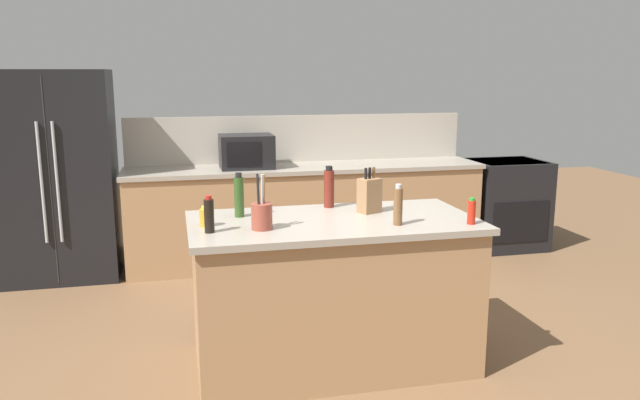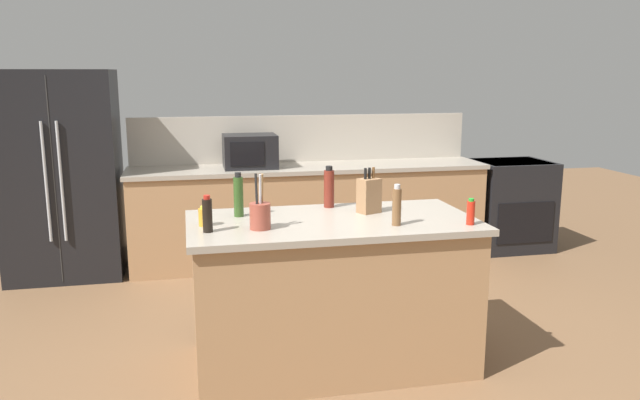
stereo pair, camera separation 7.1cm
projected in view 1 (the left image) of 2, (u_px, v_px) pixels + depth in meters
ground_plane at (333, 362)px, 3.99m from camera, size 14.00×14.00×0.00m
back_counter_run at (306, 213)px, 6.06m from camera, size 3.42×0.66×0.94m
wall_backsplash at (300, 138)px, 6.21m from camera, size 3.38×0.03×0.46m
kitchen_island at (333, 292)px, 3.89m from camera, size 1.75×0.90×0.94m
refrigerator at (57, 176)px, 5.51m from camera, size 0.98×0.75×1.84m
range_oven at (505, 204)px, 6.53m from camera, size 0.76×0.65×0.92m
microwave at (246, 151)px, 5.80m from camera, size 0.49×0.39×0.31m
knife_block at (369, 195)px, 3.96m from camera, size 0.16×0.14×0.29m
utensil_crock at (262, 215)px, 3.54m from camera, size 0.12×0.12×0.32m
vinegar_bottle at (329, 188)px, 4.11m from camera, size 0.07×0.07×0.28m
honey_jar at (206, 217)px, 3.61m from camera, size 0.07×0.07×0.12m
soy_sauce_bottle at (209, 215)px, 3.46m from camera, size 0.06×0.06×0.21m
pepper_grinder at (398, 206)px, 3.63m from camera, size 0.05×0.05×0.24m
olive_oil_bottle at (239, 196)px, 3.84m from camera, size 0.06×0.06×0.28m
hot_sauce_bottle at (471, 212)px, 3.66m from camera, size 0.05×0.05×0.16m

